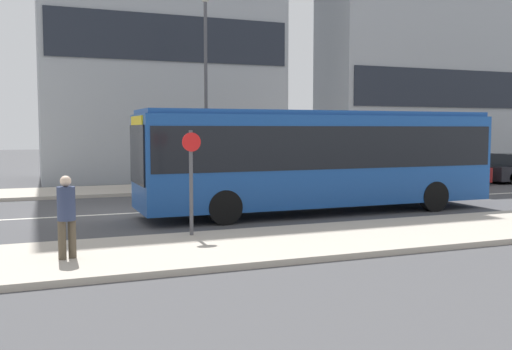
% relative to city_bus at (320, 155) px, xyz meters
% --- Properties ---
extents(ground_plane, '(120.00, 120.00, 0.00)m').
position_rel_city_bus_xyz_m(ground_plane, '(-5.87, 2.00, -1.82)').
color(ground_plane, '#444447').
extents(sidewalk_near, '(44.00, 3.50, 0.13)m').
position_rel_city_bus_xyz_m(sidewalk_near, '(-5.87, -4.25, -1.76)').
color(sidewalk_near, '#B2A899').
rests_on(sidewalk_near, ground_plane).
extents(sidewalk_far, '(44.00, 3.50, 0.13)m').
position_rel_city_bus_xyz_m(sidewalk_far, '(-5.87, 8.25, -1.76)').
color(sidewalk_far, '#B2A899').
rests_on(sidewalk_far, ground_plane).
extents(lane_centerline, '(41.80, 0.16, 0.01)m').
position_rel_city_bus_xyz_m(lane_centerline, '(-5.87, 2.00, -1.82)').
color(lane_centerline, silver).
rests_on(lane_centerline, ground_plane).
extents(apartment_block_right_tower, '(15.25, 4.34, 18.11)m').
position_rel_city_bus_xyz_m(apartment_block_right_tower, '(15.42, 13.63, 7.23)').
color(apartment_block_right_tower, '#9EA3A8').
rests_on(apartment_block_right_tower, ground_plane).
extents(city_bus, '(11.32, 2.46, 3.16)m').
position_rel_city_bus_xyz_m(city_bus, '(0.00, 0.00, 0.00)').
color(city_bus, '#194793').
rests_on(city_bus, ground_plane).
extents(parked_car_0, '(4.44, 1.77, 1.33)m').
position_rel_city_bus_xyz_m(parked_car_0, '(9.16, 5.53, -1.19)').
color(parked_car_0, maroon).
rests_on(parked_car_0, ground_plane).
extents(pedestrian_near_stop, '(0.34, 0.34, 1.60)m').
position_rel_city_bus_xyz_m(pedestrian_near_stop, '(-7.75, -4.42, -0.79)').
color(pedestrian_near_stop, '#4C4233').
rests_on(pedestrian_near_stop, sidewalk_near).
extents(bus_stop_sign, '(0.44, 0.12, 2.45)m').
position_rel_city_bus_xyz_m(bus_stop_sign, '(-4.90, -2.93, -0.25)').
color(bus_stop_sign, '#4C4C51').
rests_on(bus_stop_sign, sidewalk_near).
extents(street_lamp, '(0.36, 0.36, 7.99)m').
position_rel_city_bus_xyz_m(street_lamp, '(-1.58, 7.11, 3.10)').
color(street_lamp, '#4C4C51').
rests_on(street_lamp, sidewalk_far).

